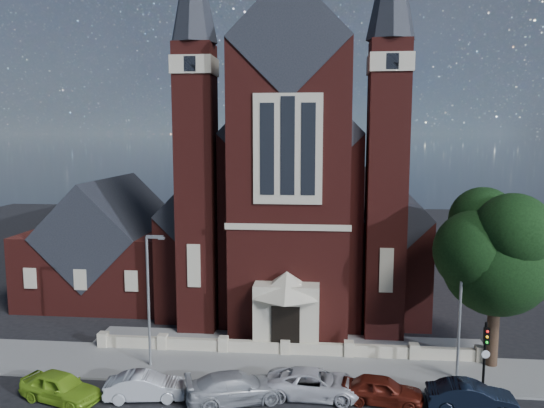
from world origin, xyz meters
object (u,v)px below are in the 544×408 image
(street_lamp_right, at_px, (462,302))
(car_dark_red, at_px, (382,390))
(traffic_signal, at_px, (485,348))
(car_silver_b, at_px, (236,387))
(car_navy, at_px, (471,397))
(church, at_px, (298,197))
(parish_hall, at_px, (111,249))
(street_lamp_left, at_px, (150,293))
(car_white_suv, at_px, (314,383))
(car_silver_a, at_px, (146,386))
(car_lime_van, at_px, (60,387))
(street_tree, at_px, (501,255))

(street_lamp_right, bearing_deg, car_dark_red, -146.51)
(car_dark_red, bearing_deg, street_lamp_right, -47.86)
(traffic_signal, bearing_deg, car_dark_red, -164.92)
(car_silver_b, xyz_separation_m, car_navy, (12.04, 0.20, -0.04))
(traffic_signal, height_order, car_navy, traffic_signal)
(church, relative_size, parish_hall, 2.86)
(street_lamp_left, height_order, car_white_suv, street_lamp_left)
(parish_hall, bearing_deg, car_silver_b, -51.87)
(parish_hall, relative_size, street_lamp_right, 1.51)
(church, xyz_separation_m, parish_hall, (-16.00, -4.94, -4.17))
(traffic_signal, bearing_deg, street_lamp_right, 120.01)
(car_silver_a, bearing_deg, car_silver_b, -96.20)
(street_lamp_left, relative_size, car_lime_van, 1.80)
(street_lamp_right, bearing_deg, church, 118.04)
(street_tree, bearing_deg, car_dark_red, -146.24)
(car_lime_van, bearing_deg, church, -8.42)
(car_lime_van, bearing_deg, car_white_suv, -64.90)
(car_lime_van, bearing_deg, car_silver_b, -67.32)
(street_lamp_right, xyz_separation_m, car_silver_b, (-12.26, -3.62, -3.83))
(car_lime_van, xyz_separation_m, car_navy, (21.26, 1.03, -0.03))
(car_silver_a, bearing_deg, church, -25.67)
(street_lamp_left, relative_size, car_silver_a, 1.91)
(street_tree, xyz_separation_m, traffic_signal, (-1.60, -3.28, -4.38))
(parish_hall, bearing_deg, street_lamp_right, -28.22)
(car_silver_a, xyz_separation_m, car_dark_red, (12.42, 0.76, 0.02))
(street_lamp_left, bearing_deg, car_white_suv, -15.30)
(car_silver_a, xyz_separation_m, car_white_suv, (8.89, 1.14, 0.02))
(street_tree, relative_size, car_white_suv, 2.07)
(street_lamp_left, height_order, car_dark_red, street_lamp_left)
(traffic_signal, bearing_deg, car_lime_van, -172.67)
(street_tree, relative_size, car_silver_b, 2.02)
(car_dark_red, bearing_deg, car_silver_a, 102.13)
(car_dark_red, height_order, car_navy, car_navy)
(parish_hall, height_order, traffic_signal, parish_hall)
(street_tree, xyz_separation_m, car_silver_a, (-19.57, -5.53, -6.26))
(car_dark_red, bearing_deg, car_navy, -85.95)
(car_navy, bearing_deg, street_lamp_right, -0.68)
(parish_hall, distance_m, car_lime_van, 19.30)
(traffic_signal, height_order, car_silver_b, traffic_signal)
(street_lamp_right, relative_size, car_dark_red, 1.92)
(street_tree, height_order, car_silver_b, street_tree)
(street_tree, xyz_separation_m, car_dark_red, (-7.15, -4.78, -6.24))
(street_tree, distance_m, car_silver_a, 21.28)
(car_dark_red, bearing_deg, street_tree, -47.59)
(car_white_suv, bearing_deg, parish_hall, 49.16)
(traffic_signal, xyz_separation_m, car_navy, (-1.13, -1.85, -1.85))
(car_silver_b, bearing_deg, car_lime_van, 75.36)
(church, relative_size, car_dark_red, 8.28)
(parish_hall, xyz_separation_m, street_tree, (28.60, -12.29, 2.95))
(church, relative_size, car_navy, 7.86)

